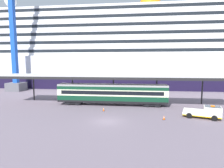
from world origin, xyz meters
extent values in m
plane|color=#645865|center=(0.00, 0.00, 0.00)|extent=(400.00, 400.00, 0.00)
cube|color=black|center=(1.63, 45.61, 1.58)|extent=(166.71, 31.32, 3.17)
cube|color=silver|center=(1.63, 45.61, 6.87)|extent=(166.71, 31.32, 7.40)
cube|color=silver|center=(1.63, 45.61, 11.92)|extent=(153.38, 28.81, 2.70)
cube|color=black|center=(1.63, 31.26, 12.05)|extent=(146.71, 0.12, 0.97)
cube|color=silver|center=(1.63, 45.61, 14.62)|extent=(147.24, 27.66, 2.70)
cube|color=black|center=(1.63, 31.83, 14.75)|extent=(140.84, 0.12, 0.97)
cube|color=silver|center=(1.63, 45.61, 17.32)|extent=(141.11, 26.51, 2.70)
cube|color=black|center=(1.63, 32.41, 17.46)|extent=(134.97, 0.12, 0.97)
cube|color=silver|center=(1.63, 45.61, 20.02)|extent=(134.97, 25.35, 2.70)
cube|color=black|center=(1.63, 32.99, 20.16)|extent=(129.10, 0.12, 0.97)
cube|color=silver|center=(1.63, 45.61, 22.73)|extent=(128.84, 24.20, 2.70)
cube|color=black|center=(1.63, 33.56, 22.86)|extent=(123.24, 0.12, 0.97)
cube|color=silver|center=(1.63, 45.61, 25.43)|extent=(122.70, 23.05, 2.70)
cube|color=black|center=(1.63, 34.14, 25.56)|extent=(117.37, 0.12, 0.97)
cylinder|color=black|center=(9.46, 45.61, 31.16)|extent=(6.92, 6.92, 8.77)
cylinder|color=orange|center=(9.46, 45.61, 29.41)|extent=(7.12, 7.12, 2.63)
cylinder|color=silver|center=(-45.05, 45.61, 28.58)|extent=(1.00, 1.00, 3.60)
sphere|color=silver|center=(-45.05, 45.61, 32.63)|extent=(4.50, 4.50, 4.50)
cube|color=#B6B6B6|center=(-0.53, 10.69, 5.77)|extent=(44.63, 5.69, 0.25)
cube|color=black|center=(-0.53, 7.95, 5.39)|extent=(44.63, 0.20, 0.50)
cylinder|color=black|center=(-18.38, 13.14, 2.82)|extent=(0.28, 0.28, 5.64)
cylinder|color=black|center=(-9.46, 13.14, 2.82)|extent=(0.28, 0.28, 5.64)
cylinder|color=black|center=(-0.53, 13.14, 2.82)|extent=(0.28, 0.28, 5.64)
cylinder|color=black|center=(8.39, 13.14, 2.82)|extent=(0.28, 0.28, 5.64)
cylinder|color=black|center=(17.32, 13.14, 2.82)|extent=(0.28, 0.28, 5.64)
cube|color=black|center=(-0.53, 10.19, 0.85)|extent=(21.14, 2.80, 0.40)
cube|color=#0F3823|center=(-0.53, 10.19, 1.50)|extent=(21.14, 2.80, 0.90)
cube|color=beige|center=(-0.53, 10.19, 2.55)|extent=(21.14, 2.80, 1.20)
cube|color=black|center=(-0.53, 8.82, 2.60)|extent=(19.44, 0.08, 0.72)
cube|color=#0F3823|center=(-0.53, 10.19, 3.45)|extent=(21.14, 2.80, 0.60)
cube|color=#969696|center=(-0.53, 10.19, 3.93)|extent=(21.14, 2.69, 0.36)
cube|color=black|center=(-8.14, 10.19, 0.45)|extent=(3.20, 2.35, 0.50)
cylinder|color=black|center=(-9.04, 9.02, 0.42)|extent=(0.84, 0.12, 0.84)
cylinder|color=black|center=(-7.24, 9.02, 0.42)|extent=(0.84, 0.12, 0.84)
cube|color=black|center=(7.08, 10.19, 0.45)|extent=(3.20, 2.35, 0.50)
cylinder|color=black|center=(6.18, 9.02, 0.42)|extent=(0.84, 0.12, 0.84)
cylinder|color=black|center=(7.98, 9.02, 0.42)|extent=(0.84, 0.12, 0.84)
cube|color=silver|center=(13.78, 3.30, 0.58)|extent=(5.56, 3.42, 0.36)
cube|color=#F2B20C|center=(13.78, 3.30, 0.45)|extent=(5.56, 3.44, 0.12)
cube|color=silver|center=(15.18, 2.88, 1.31)|extent=(2.75, 2.50, 1.10)
cube|color=#19232D|center=(15.18, 2.88, 1.66)|extent=(2.52, 2.36, 0.44)
cube|color=orange|center=(15.18, 2.88, 1.94)|extent=(0.59, 0.35, 0.16)
cube|color=silver|center=(12.79, 3.60, 0.94)|extent=(3.34, 2.68, 0.36)
cylinder|color=black|center=(15.67, 3.78, 0.40)|extent=(0.84, 0.47, 0.80)
cylinder|color=black|center=(15.09, 1.86, 0.40)|extent=(0.84, 0.47, 0.80)
cylinder|color=black|center=(12.48, 4.74, 0.40)|extent=(0.84, 0.47, 0.80)
cylinder|color=black|center=(11.90, 2.82, 0.40)|extent=(0.84, 0.47, 0.80)
cube|color=black|center=(-1.41, 5.45, 0.02)|extent=(0.36, 0.36, 0.04)
cone|color=#EA590F|center=(-1.41, 5.45, 0.35)|extent=(0.30, 0.30, 0.62)
cylinder|color=white|center=(-1.41, 5.45, 0.38)|extent=(0.17, 0.17, 0.09)
cube|color=black|center=(8.07, 1.67, 0.02)|extent=(0.36, 0.36, 0.04)
cone|color=#EA590F|center=(8.07, 1.67, 0.34)|extent=(0.30, 0.30, 0.60)
cylinder|color=white|center=(8.07, 1.67, 0.37)|extent=(0.17, 0.17, 0.08)
cube|color=#595960|center=(-31.12, 25.70, 1.20)|extent=(4.40, 4.40, 2.40)
cube|color=blue|center=(-31.12, 25.70, 22.35)|extent=(1.30, 1.30, 39.89)
camera|label=1|loc=(3.49, -24.72, 8.14)|focal=29.22mm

